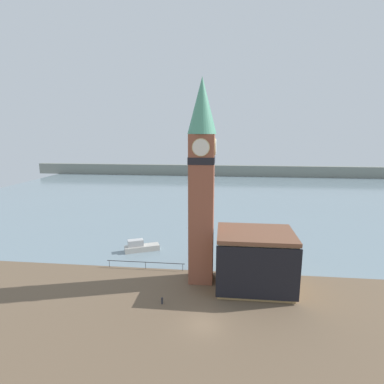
# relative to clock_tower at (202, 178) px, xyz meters

# --- Properties ---
(ground_plane) EXTENTS (160.00, 160.00, 0.00)m
(ground_plane) POSITION_rel_clock_tower_xyz_m (1.05, -9.86, -14.31)
(ground_plane) COLOR brown
(water) EXTENTS (160.00, 120.00, 0.00)m
(water) POSITION_rel_clock_tower_xyz_m (1.05, 62.67, -14.31)
(water) COLOR gray
(water) RESTS_ON ground_plane
(far_shoreline) EXTENTS (180.00, 3.00, 5.00)m
(far_shoreline) POSITION_rel_clock_tower_xyz_m (1.05, 102.67, -11.81)
(far_shoreline) COLOR gray
(far_shoreline) RESTS_ON water
(pier_railing) EXTENTS (11.88, 0.08, 1.09)m
(pier_railing) POSITION_rel_clock_tower_xyz_m (-8.55, 2.42, -13.35)
(pier_railing) COLOR #333338
(pier_railing) RESTS_ON ground_plane
(clock_tower) EXTENTS (3.69, 3.69, 26.88)m
(clock_tower) POSITION_rel_clock_tower_xyz_m (0.00, 0.00, 0.00)
(clock_tower) COLOR brown
(clock_tower) RESTS_ON ground_plane
(pier_building) EXTENTS (9.88, 7.69, 7.60)m
(pier_building) POSITION_rel_clock_tower_xyz_m (7.09, -1.36, -10.49)
(pier_building) COLOR tan
(pier_building) RESTS_ON ground_plane
(boat_near) EXTENTS (6.09, 3.98, 2.09)m
(boat_near) POSITION_rel_clock_tower_xyz_m (-11.24, 9.10, -13.55)
(boat_near) COLOR #B7B2A8
(boat_near) RESTS_ON water
(mooring_bollard_near) EXTENTS (0.27, 0.27, 0.81)m
(mooring_bollard_near) POSITION_rel_clock_tower_xyz_m (-4.17, -6.49, -13.87)
(mooring_bollard_near) COLOR #2D2D33
(mooring_bollard_near) RESTS_ON ground_plane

